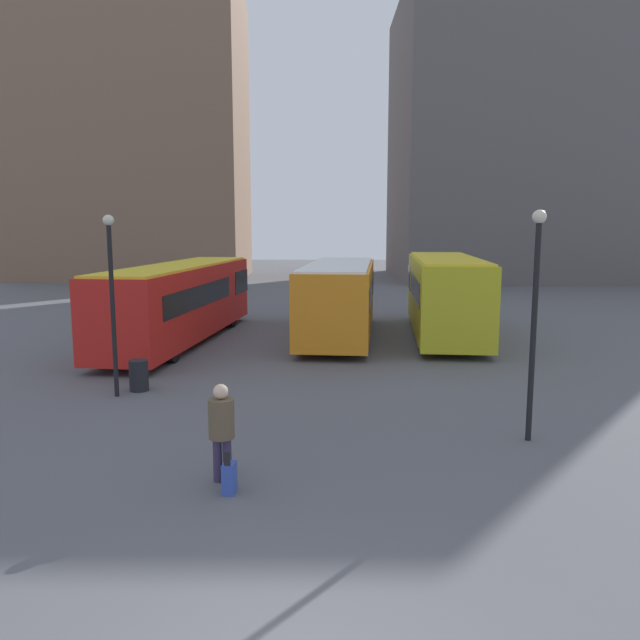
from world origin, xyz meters
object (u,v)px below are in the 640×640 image
lamp_post_0 (535,305)px  bus_1 (339,297)px  traveler (221,424)px  lamp_post_1 (112,289)px  trash_bin (139,375)px  bus_0 (181,299)px  bus_2 (445,293)px  suitcase (229,478)px

lamp_post_0 → bus_1: bearing=106.6°
traveler → lamp_post_1: lamp_post_1 is taller
lamp_post_0 → lamp_post_1: size_ratio=1.01×
trash_bin → traveler: bearing=-61.9°
bus_0 → bus_2: bus_2 is taller
lamp_post_1 → bus_2: bearing=41.7°
bus_1 → lamp_post_0: size_ratio=2.07×
bus_1 → lamp_post_1: 10.94m
bus_0 → bus_1: bearing=-75.0°
bus_2 → trash_bin: size_ratio=12.13×
bus_0 → traveler: (3.79, -13.66, -0.60)m
bus_2 → trash_bin: bearing=136.4°
trash_bin → bus_1: bearing=55.9°
suitcase → lamp_post_0: lamp_post_0 is taller
traveler → lamp_post_0: size_ratio=0.37×
bus_1 → lamp_post_1: lamp_post_1 is taller
suitcase → lamp_post_0: bearing=-58.5°
bus_0 → traveler: size_ratio=6.92×
bus_1 → suitcase: 15.27m
bus_1 → bus_2: size_ratio=0.96×
traveler → suitcase: size_ratio=2.31×
bus_0 → lamp_post_0: (9.89, -11.46, 1.23)m
lamp_post_0 → bus_2: bearing=87.1°
lamp_post_1 → traveler: bearing=-56.4°
bus_2 → lamp_post_1: lamp_post_1 is taller
bus_2 → lamp_post_0: 12.77m
lamp_post_1 → trash_bin: lamp_post_1 is taller
bus_2 → traveler: size_ratio=5.82×
bus_2 → lamp_post_1: 14.05m
trash_bin → bus_2: bearing=41.1°
traveler → lamp_post_1: bearing=40.8°
traveler → lamp_post_1: size_ratio=0.37×
bus_0 → trash_bin: bearing=-169.5°
bus_0 → trash_bin: (0.50, -7.50, -1.23)m
bus_2 → lamp_post_1: size_ratio=2.16×
bus_2 → bus_0: bearing=102.1°
bus_0 → suitcase: 14.75m
traveler → suitcase: traveler is taller
lamp_post_0 → lamp_post_1: bearing=161.0°
bus_0 → lamp_post_0: 15.19m
suitcase → traveler: bearing=28.9°
trash_bin → suitcase: bearing=-62.4°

